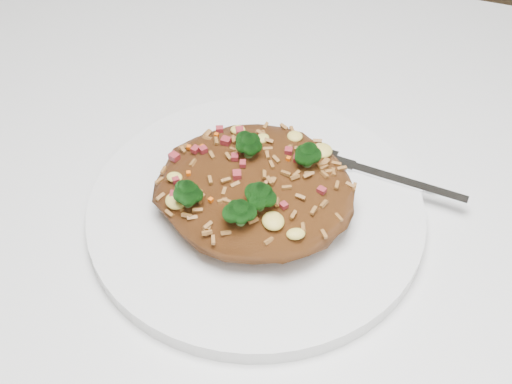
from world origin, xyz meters
TOP-DOWN VIEW (x-y plane):
  - dining_table at (0.00, 0.00)m, footprint 1.20×0.80m
  - plate at (0.06, 0.02)m, footprint 0.27×0.27m
  - fried_rice at (0.06, 0.02)m, footprint 0.16×0.14m
  - fork at (0.15, 0.08)m, footprint 0.16×0.03m

SIDE VIEW (x-z plane):
  - dining_table at x=0.00m, z-range 0.28..1.03m
  - plate at x=0.06m, z-range 0.75..0.76m
  - fork at x=0.15m, z-range 0.76..0.77m
  - fried_rice at x=0.06m, z-range 0.76..0.82m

